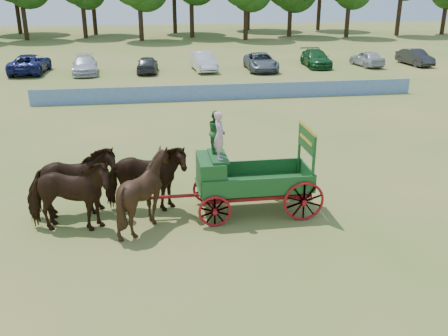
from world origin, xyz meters
TOP-DOWN VIEW (x-y plane):
  - ground at (0.00, 0.00)m, footprint 160.00×160.00m
  - horse_lead_left at (-9.07, 0.05)m, footprint 3.08×1.74m
  - horse_lead_right at (-9.07, 1.15)m, footprint 3.08×1.77m
  - horse_wheel_left at (-6.67, 0.05)m, footprint 2.60×2.41m
  - horse_wheel_right at (-6.67, 1.15)m, footprint 3.02×1.58m
  - farm_dray at (-3.70, 0.62)m, footprint 5.99×2.00m
  - sponsor_banner at (-1.00, 18.00)m, footprint 26.00×0.08m
  - parked_cars at (-4.15, 29.84)m, footprint 46.85×7.44m

SIDE VIEW (x-z plane):
  - ground at x=0.00m, z-range 0.00..0.00m
  - sponsor_banner at x=-1.00m, z-range 0.00..1.05m
  - parked_cars at x=-4.15m, z-range -0.06..1.58m
  - horse_lead_left at x=-9.07m, z-range 0.00..2.46m
  - horse_lead_right at x=-9.07m, z-range 0.00..2.46m
  - horse_wheel_right at x=-6.67m, z-range 0.00..2.46m
  - horse_wheel_left at x=-6.67m, z-range 0.00..2.46m
  - farm_dray at x=-3.70m, z-range -0.28..3.45m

